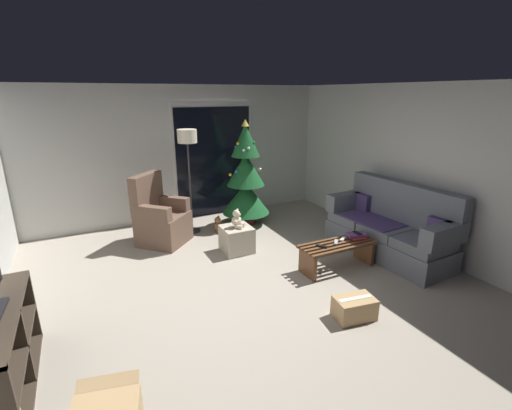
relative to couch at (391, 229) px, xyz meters
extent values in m
plane|color=#9E9384|center=(-2.32, -0.01, -0.40)|extent=(7.00, 7.00, 0.00)
cube|color=beige|center=(-2.32, 3.05, 0.85)|extent=(5.72, 0.12, 2.50)
cube|color=beige|center=(0.54, -0.01, 0.85)|extent=(0.12, 6.00, 2.50)
cube|color=silver|center=(-1.70, 2.98, 0.70)|extent=(1.60, 0.02, 2.20)
cube|color=black|center=(-1.70, 2.96, 0.65)|extent=(1.50, 0.02, 2.10)
cube|color=slate|center=(-0.07, -0.01, -0.23)|extent=(0.88, 1.94, 0.34)
cube|color=slate|center=(-0.05, -0.63, 0.01)|extent=(0.72, 0.64, 0.14)
cube|color=slate|center=(-0.09, -0.01, 0.01)|extent=(0.72, 0.64, 0.14)
cube|color=slate|center=(-0.13, 0.61, 0.01)|extent=(0.72, 0.64, 0.14)
cube|color=slate|center=(0.23, 0.01, 0.38)|extent=(0.32, 1.91, 0.60)
cube|color=slate|center=(-0.01, -0.87, 0.22)|extent=(0.77, 0.25, 0.28)
cube|color=slate|center=(-0.12, 0.86, 0.22)|extent=(0.77, 0.25, 0.28)
cube|color=#47386B|center=(-0.12, 0.24, 0.09)|extent=(0.65, 0.94, 0.02)
cube|color=#47386B|center=(0.14, -0.70, 0.22)|extent=(0.14, 0.33, 0.28)
cube|color=#47386B|center=(0.05, 0.70, 0.22)|extent=(0.14, 0.33, 0.28)
cube|color=brown|center=(-1.02, -0.22, -0.04)|extent=(1.10, 0.05, 0.04)
cube|color=brown|center=(-1.02, -0.13, -0.04)|extent=(1.10, 0.05, 0.04)
cube|color=brown|center=(-1.02, -0.04, -0.04)|extent=(1.10, 0.05, 0.04)
cube|color=brown|center=(-1.02, 0.05, -0.04)|extent=(1.10, 0.05, 0.04)
cube|color=brown|center=(-1.02, 0.13, -0.04)|extent=(1.10, 0.05, 0.04)
cube|color=brown|center=(-1.51, -0.04, -0.23)|extent=(0.05, 0.36, 0.34)
cube|color=brown|center=(-0.53, -0.04, -0.23)|extent=(0.05, 0.36, 0.34)
cube|color=#ADADB2|center=(-1.04, -0.02, -0.01)|extent=(0.14, 0.15, 0.02)
cube|color=black|center=(-1.30, -0.04, -0.01)|extent=(0.12, 0.15, 0.02)
cube|color=silver|center=(-0.88, 0.03, -0.01)|extent=(0.16, 0.12, 0.02)
cube|color=#A32D28|center=(-0.67, -0.03, -0.01)|extent=(0.24, 0.23, 0.03)
cube|color=#6B3D7A|center=(-0.67, 0.00, 0.03)|extent=(0.28, 0.22, 0.04)
cube|color=black|center=(-0.66, -0.02, 0.06)|extent=(0.08, 0.15, 0.01)
cylinder|color=#4C1E19|center=(-1.40, 2.16, -0.35)|extent=(0.36, 0.36, 0.10)
cylinder|color=brown|center=(-1.40, 2.16, -0.24)|extent=(0.08, 0.08, 0.12)
cone|color=#195628|center=(-1.40, 2.16, 0.11)|extent=(0.87, 0.87, 0.58)
cone|color=#195628|center=(-1.40, 2.16, 0.64)|extent=(0.69, 0.69, 0.58)
cone|color=#195628|center=(-1.40, 2.16, 1.16)|extent=(0.51, 0.51, 0.58)
sphere|color=white|center=(-1.15, 2.07, 0.63)|extent=(0.06, 0.06, 0.06)
sphere|color=blue|center=(-1.63, 2.04, 0.64)|extent=(0.06, 0.06, 0.06)
sphere|color=white|center=(-1.50, 2.01, 1.00)|extent=(0.06, 0.06, 0.06)
sphere|color=gold|center=(-1.55, 2.13, 1.11)|extent=(0.06, 0.06, 0.06)
sphere|color=white|center=(-1.42, 1.99, 1.04)|extent=(0.06, 0.06, 0.06)
sphere|color=#1E8C33|center=(-1.23, 2.17, 1.05)|extent=(0.06, 0.06, 0.06)
sphere|color=blue|center=(-1.72, 1.88, -0.05)|extent=(0.06, 0.06, 0.06)
sphere|color=blue|center=(-1.56, 2.19, 1.04)|extent=(0.06, 0.06, 0.06)
sphere|color=#1E8C33|center=(-1.28, 2.06, 1.12)|extent=(0.06, 0.06, 0.06)
sphere|color=gold|center=(-1.67, 2.21, 0.55)|extent=(0.06, 0.06, 0.06)
cone|color=#EAD14C|center=(-1.40, 2.16, 1.46)|extent=(0.14, 0.14, 0.12)
cube|color=brown|center=(-2.97, 1.93, -0.24)|extent=(0.96, 0.96, 0.31)
cube|color=brown|center=(-2.97, 1.93, 0.00)|extent=(0.96, 0.96, 0.18)
cube|color=brown|center=(-3.16, 2.12, 0.41)|extent=(0.60, 0.59, 0.64)
cube|color=brown|center=(-2.76, 2.11, 0.20)|extent=(0.51, 0.51, 0.22)
cube|color=brown|center=(-3.16, 1.72, 0.20)|extent=(0.51, 0.51, 0.22)
cylinder|color=#2D2D30|center=(-2.42, 2.21, -0.39)|extent=(0.28, 0.28, 0.02)
cylinder|color=#2D2D30|center=(-2.42, 2.21, 0.40)|extent=(0.03, 0.03, 1.55)
cylinder|color=beige|center=(-2.42, 2.21, 1.27)|extent=(0.32, 0.32, 0.22)
cube|color=#382D23|center=(-4.82, -0.57, -0.38)|extent=(0.40, 1.40, 0.04)
cube|color=#382D23|center=(-4.82, 0.11, -0.03)|extent=(0.40, 0.04, 0.74)
cube|color=#382D23|center=(-4.82, -0.57, -0.03)|extent=(0.40, 0.04, 0.70)
cube|color=#382D23|center=(-4.82, -0.57, -0.03)|extent=(0.40, 1.33, 0.04)
cube|color=#B2A893|center=(-2.05, 1.10, -0.20)|extent=(0.44, 0.44, 0.40)
cylinder|color=beige|center=(-1.97, 1.09, 0.03)|extent=(0.12, 0.12, 0.06)
cylinder|color=beige|center=(-2.04, 1.02, 0.03)|extent=(0.12, 0.12, 0.06)
sphere|color=beige|center=(-2.05, 1.10, 0.10)|extent=(0.15, 0.15, 0.15)
sphere|color=beige|center=(-2.05, 1.10, 0.22)|extent=(0.11, 0.11, 0.11)
sphere|color=#F4E5C1|center=(-2.01, 1.06, 0.21)|extent=(0.04, 0.04, 0.04)
sphere|color=beige|center=(-2.02, 1.12, 0.26)|extent=(0.04, 0.04, 0.04)
sphere|color=beige|center=(-2.07, 1.07, 0.26)|extent=(0.04, 0.04, 0.04)
sphere|color=beige|center=(-1.98, 1.13, 0.11)|extent=(0.06, 0.06, 0.06)
sphere|color=beige|center=(-2.08, 1.04, 0.11)|extent=(0.06, 0.06, 0.06)
cylinder|color=brown|center=(-1.94, 1.99, -0.37)|extent=(0.12, 0.12, 0.06)
cylinder|color=brown|center=(-2.02, 1.92, -0.37)|extent=(0.12, 0.12, 0.06)
sphere|color=brown|center=(-2.02, 2.00, -0.30)|extent=(0.15, 0.15, 0.15)
sphere|color=brown|center=(-2.02, 2.00, -0.18)|extent=(0.11, 0.11, 0.11)
sphere|color=#A37A51|center=(-1.99, 1.96, -0.19)|extent=(0.04, 0.04, 0.04)
sphere|color=brown|center=(-1.99, 2.03, -0.13)|extent=(0.04, 0.04, 0.04)
sphere|color=brown|center=(-2.05, 1.97, -0.13)|extent=(0.04, 0.04, 0.04)
sphere|color=brown|center=(-1.96, 2.03, -0.29)|extent=(0.06, 0.06, 0.06)
sphere|color=brown|center=(-2.06, 1.94, -0.29)|extent=(0.06, 0.06, 0.06)
cube|color=tan|center=(-1.59, -1.05, -0.28)|extent=(0.47, 0.34, 0.24)
cube|color=beige|center=(-1.59, -1.05, -0.16)|extent=(0.39, 0.12, 0.00)
cube|color=tan|center=(-4.07, -1.26, -0.03)|extent=(0.44, 0.19, 0.06)
camera|label=1|loc=(-4.03, -3.57, 1.95)|focal=25.01mm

